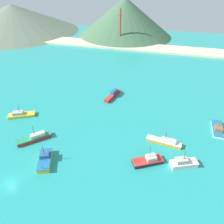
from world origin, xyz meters
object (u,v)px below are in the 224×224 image
fishing_boat_8 (45,159)px  fishing_boat_0 (165,142)px  fishing_boat_2 (148,161)px  fishing_boat_1 (218,129)px  fishing_boat_4 (183,163)px  radio_tower (120,28)px  fishing_boat_7 (21,115)px  fishing_boat_6 (113,95)px  fishing_boat_5 (35,138)px

fishing_boat_8 → fishing_boat_0: bearing=27.7°
fishing_boat_2 → fishing_boat_1: bearing=45.0°
fishing_boat_4 → radio_tower: 109.20m
radio_tower → fishing_boat_2: bearing=-72.3°
fishing_boat_2 → fishing_boat_4: bearing=7.9°
fishing_boat_7 → fishing_boat_4: bearing=-9.4°
fishing_boat_4 → fishing_boat_6: bearing=131.5°
fishing_boat_4 → fishing_boat_5: fishing_boat_4 is taller
fishing_boat_6 → fishing_boat_8: bearing=-102.0°
fishing_boat_0 → radio_tower: size_ratio=0.46×
fishing_boat_4 → radio_tower: size_ratio=0.33×
fishing_boat_8 → fishing_boat_7: bearing=138.0°
fishing_boat_2 → fishing_boat_8: (-27.23, -7.14, 0.14)m
fishing_boat_8 → radio_tower: 109.47m
fishing_boat_6 → fishing_boat_7: fishing_boat_7 is taller
fishing_boat_2 → fishing_boat_6: size_ratio=0.80×
fishing_boat_4 → fishing_boat_8: fishing_boat_8 is taller
fishing_boat_8 → fishing_boat_1: bearing=29.9°
fishing_boat_5 → radio_tower: bearing=88.6°
fishing_boat_4 → fishing_boat_6: size_ratio=0.71×
fishing_boat_4 → fishing_boat_6: fishing_boat_4 is taller
fishing_boat_1 → fishing_boat_6: 40.87m
fishing_boat_2 → fishing_boat_6: fishing_boat_2 is taller
fishing_boat_2 → fishing_boat_5: fishing_boat_2 is taller
fishing_boat_4 → fishing_boat_8: 37.41m
radio_tower → fishing_boat_7: bearing=-99.0°
fishing_boat_5 → radio_tower: 102.04m
fishing_boat_7 → fishing_boat_8: fishing_boat_8 is taller
fishing_boat_1 → fishing_boat_8: 54.59m
fishing_boat_8 → radio_tower: bearing=92.7°
fishing_boat_1 → fishing_boat_5: fishing_boat_5 is taller
fishing_boat_5 → fishing_boat_8: 10.66m
fishing_boat_0 → fishing_boat_5: fishing_boat_5 is taller
fishing_boat_5 → fishing_boat_7: 15.77m
fishing_boat_0 → radio_tower: (-36.20, 92.50, 11.16)m
fishing_boat_0 → fishing_boat_1: (16.24, 10.93, -0.05)m
fishing_boat_7 → fishing_boat_1: bearing=8.1°
fishing_boat_5 → fishing_boat_7: fishing_boat_5 is taller
fishing_boat_1 → fishing_boat_6: bearing=161.8°
fishing_boat_2 → fishing_boat_6: (-18.75, 32.84, 0.14)m
fishing_boat_6 → fishing_boat_5: bearing=-116.4°
fishing_boat_0 → fishing_boat_2: fishing_boat_2 is taller
fishing_boat_0 → fishing_boat_8: fishing_boat_8 is taller
radio_tower → fishing_boat_1: bearing=-57.3°
fishing_boat_2 → fishing_boat_7: 48.04m
radio_tower → fishing_boat_4: bearing=-67.5°
fishing_boat_1 → radio_tower: radio_tower is taller
fishing_boat_4 → fishing_boat_5: (-44.13, -1.02, -0.19)m
fishing_boat_7 → fishing_boat_6: bearing=38.4°
fishing_boat_7 → radio_tower: (14.50, 91.12, 11.20)m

